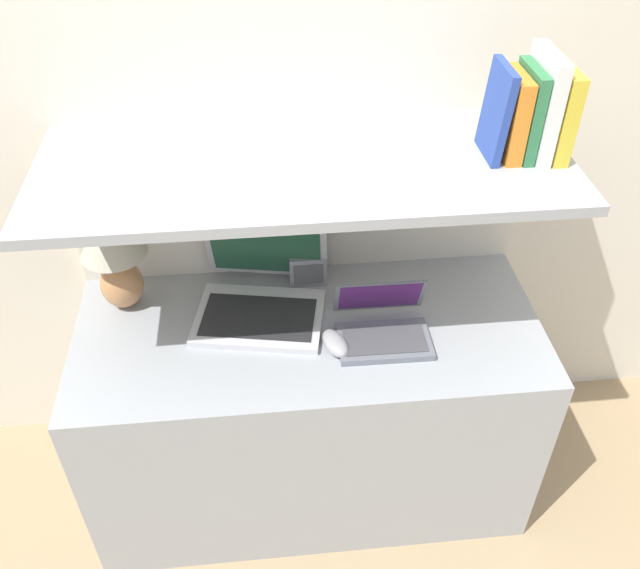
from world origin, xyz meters
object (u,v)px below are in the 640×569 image
(book_blue, at_px, (496,112))
(book_orange, at_px, (512,115))
(laptop_small, at_px, (383,327))
(table_lamp, at_px, (114,249))
(laptop_large, at_px, (261,292))
(computer_mouse, at_px, (335,343))
(router_box, at_px, (308,267))
(book_yellow, at_px, (557,110))
(book_white, at_px, (542,104))
(book_green, at_px, (527,112))

(book_blue, bearing_deg, book_orange, 0.00)
(laptop_small, bearing_deg, table_lamp, 163.71)
(laptop_large, distance_m, book_orange, 0.83)
(computer_mouse, xyz_separation_m, router_box, (-0.05, 0.31, 0.03))
(laptop_large, bearing_deg, book_orange, -3.59)
(table_lamp, height_order, laptop_large, table_lamp)
(table_lamp, distance_m, laptop_large, 0.43)
(laptop_large, relative_size, router_box, 3.72)
(book_yellow, height_order, book_orange, book_yellow)
(book_white, bearing_deg, book_blue, 180.00)
(book_yellow, xyz_separation_m, book_white, (-0.04, 0.00, 0.02))
(laptop_small, distance_m, book_yellow, 0.72)
(computer_mouse, relative_size, book_green, 0.56)
(book_orange, bearing_deg, router_box, 162.44)
(book_yellow, relative_size, book_green, 1.00)
(book_white, bearing_deg, laptop_large, 176.76)
(laptop_small, relative_size, book_green, 1.17)
(computer_mouse, bearing_deg, book_white, 16.74)
(book_yellow, bearing_deg, book_orange, 180.00)
(laptop_small, relative_size, book_blue, 1.13)
(book_white, distance_m, book_green, 0.04)
(laptop_large, height_order, laptop_small, laptop_large)
(book_blue, bearing_deg, table_lamp, 174.31)
(table_lamp, distance_m, router_box, 0.57)
(table_lamp, bearing_deg, computer_mouse, -23.03)
(laptop_small, distance_m, book_green, 0.67)
(book_white, bearing_deg, book_yellow, 0.00)
(computer_mouse, bearing_deg, book_orange, 19.22)
(book_yellow, bearing_deg, book_green, 180.00)
(laptop_small, xyz_separation_m, book_yellow, (0.42, 0.11, 0.57))
(table_lamp, distance_m, book_white, 1.19)
(laptop_large, distance_m, computer_mouse, 0.28)
(laptop_large, height_order, book_yellow, book_yellow)
(table_lamp, xyz_separation_m, book_blue, (1.00, -0.10, 0.41))
(laptop_large, relative_size, book_green, 1.89)
(computer_mouse, distance_m, book_orange, 0.74)
(laptop_large, bearing_deg, book_white, -3.24)
(book_orange, bearing_deg, table_lamp, 174.53)
(book_green, bearing_deg, laptop_small, -161.31)
(laptop_large, xyz_separation_m, router_box, (0.14, 0.12, -0.01))
(computer_mouse, distance_m, book_white, 0.80)
(book_green, bearing_deg, book_white, -0.00)
(table_lamp, relative_size, computer_mouse, 2.68)
(book_green, relative_size, book_blue, 0.97)
(book_yellow, distance_m, book_blue, 0.15)
(laptop_large, relative_size, book_yellow, 1.88)
(book_orange, bearing_deg, computer_mouse, -160.78)
(computer_mouse, xyz_separation_m, book_orange, (0.44, 0.15, 0.58))
(book_yellow, xyz_separation_m, book_orange, (-0.11, 0.00, -0.01))
(computer_mouse, bearing_deg, table_lamp, 156.97)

